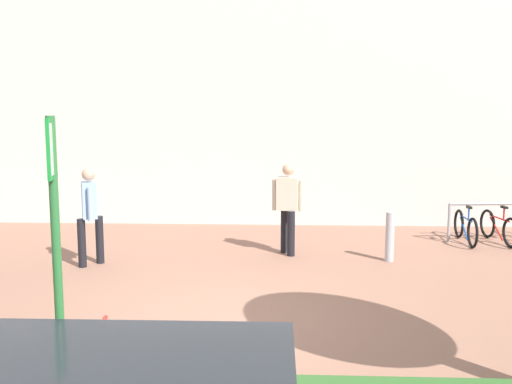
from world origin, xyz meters
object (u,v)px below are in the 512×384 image
Objects in this scene: person_casual_tan at (90,210)px; person_shirt_blue at (288,203)px; bike_rack_cluster at (498,225)px; bike_at_sign at (60,374)px; bollard_steel at (390,237)px; parking_sign_post at (55,225)px.

person_shirt_blue is (3.46, 0.95, 0.00)m from person_casual_tan.
bike_rack_cluster is 1.22× the size of person_casual_tan.
bollard_steel is at bearing 54.45° from bike_at_sign.
bike_rack_cluster is at bearing 48.06° from bike_at_sign.
parking_sign_post is 2.99× the size of bollard_steel.
parking_sign_post is at bearing -124.96° from bollard_steel.
parking_sign_post reaches higher than bike_at_sign.
person_shirt_blue reaches higher than bike_rack_cluster.
parking_sign_post reaches higher than person_casual_tan.
parking_sign_post is 5.33m from person_casual_tan.
bollard_steel is 0.52× the size of person_shirt_blue.
bike_rack_cluster is (6.42, 7.25, -1.40)m from parking_sign_post.
bike_at_sign is 6.38m from person_shirt_blue.
person_casual_tan is (-7.80, -2.16, 0.63)m from bike_rack_cluster.
parking_sign_post is 1.40m from bike_at_sign.
bike_rack_cluster is (6.46, 7.19, -0.00)m from bike_at_sign.
parking_sign_post reaches higher than bollard_steel.
bike_at_sign is 9.67m from bike_rack_cluster.
person_casual_tan is (-1.38, 5.09, -0.77)m from parking_sign_post.
bike_at_sign is at bearing -109.56° from person_shirt_blue.
parking_sign_post is 6.95m from bollard_steel.
person_casual_tan reaches higher than bike_at_sign.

